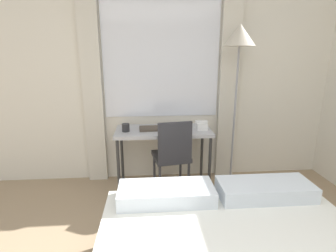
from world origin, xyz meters
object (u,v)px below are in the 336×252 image
(mug, at_px, (126,128))
(standing_lamp, at_px, (239,49))
(book, at_px, (150,128))
(desk_chair, at_px, (172,153))
(telephone, at_px, (201,125))
(desk, at_px, (163,135))

(mug, bearing_deg, standing_lamp, 0.56)
(book, height_order, mug, mug)
(desk_chair, distance_m, telephone, 0.49)
(desk_chair, distance_m, book, 0.41)
(mug, bearing_deg, book, 12.26)
(telephone, relative_size, mug, 1.89)
(standing_lamp, distance_m, mug, 1.57)
(desk_chair, height_order, book, desk_chair)
(book, bearing_deg, mug, -167.74)
(telephone, xyz_separation_m, mug, (-0.90, -0.03, 0.00))
(standing_lamp, bearing_deg, book, 177.22)
(telephone, bearing_deg, book, 176.82)
(desk, height_order, mug, mug)
(book, bearing_deg, desk_chair, -41.99)
(desk_chair, bearing_deg, standing_lamp, 3.76)
(telephone, xyz_separation_m, book, (-0.62, 0.03, -0.03))
(standing_lamp, relative_size, mug, 21.13)
(desk, bearing_deg, book, 177.29)
(desk, distance_m, telephone, 0.47)
(book, bearing_deg, standing_lamp, -2.78)
(desk_chair, bearing_deg, book, 128.88)
(desk, xyz_separation_m, telephone, (0.46, -0.03, 0.12))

